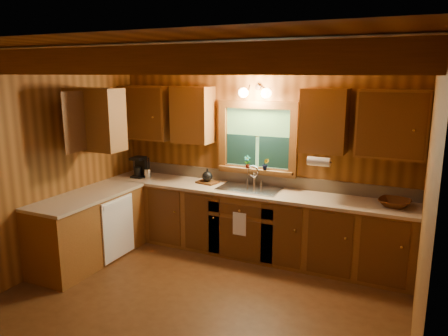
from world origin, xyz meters
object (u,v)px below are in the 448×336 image
at_px(coffee_maker, 140,167).
at_px(wicker_basket, 395,203).
at_px(sink, 249,192).
at_px(cutting_board, 207,182).

xyz_separation_m(coffee_maker, wicker_basket, (3.55, 0.03, -0.11)).
bearing_deg(sink, wicker_basket, -0.11).
xyz_separation_m(coffee_maker, cutting_board, (1.09, 0.08, -0.14)).
bearing_deg(cutting_board, coffee_maker, -164.71).
xyz_separation_m(sink, coffee_maker, (-1.74, -0.04, 0.19)).
bearing_deg(coffee_maker, sink, -1.99).
distance_m(coffee_maker, cutting_board, 1.10).
height_order(sink, wicker_basket, sink).
height_order(coffee_maker, cutting_board, coffee_maker).
distance_m(sink, cutting_board, 0.66).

